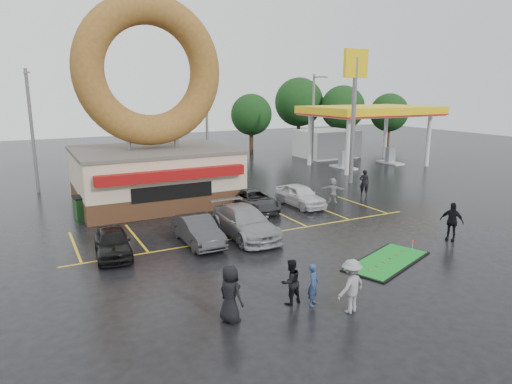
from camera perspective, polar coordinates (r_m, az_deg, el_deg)
name	(u,v)px	position (r m, az deg, el deg)	size (l,w,h in m)	color
ground	(294,255)	(21.63, 4.81, -7.79)	(120.00, 120.00, 0.00)	black
donut_shop	(153,137)	(31.21, -12.77, 6.75)	(10.20, 8.70, 13.50)	#472B19
gas_station	(350,127)	(49.14, 11.70, 8.01)	(12.30, 13.65, 5.90)	silver
shell_sign	(355,91)	(37.63, 12.22, 12.21)	(2.20, 0.36, 10.60)	slate
streetlight_left	(32,128)	(37.10, -26.23, 7.17)	(0.40, 2.21, 9.00)	slate
streetlight_mid	(207,121)	(40.90, -6.13, 8.81)	(0.40, 2.21, 9.00)	slate
streetlight_right	(314,117)	(47.45, 7.20, 9.32)	(0.40, 2.21, 9.00)	slate
tree_far_a	(343,108)	(59.86, 10.77, 10.30)	(5.60, 5.60, 8.00)	#332114
tree_far_b	(389,113)	(62.30, 16.31, 9.50)	(4.90, 4.90, 7.00)	#332114
tree_far_c	(299,102)	(60.77, 5.40, 11.11)	(6.30, 6.30, 9.00)	#332114
tree_far_d	(251,115)	(55.11, -0.59, 9.64)	(4.90, 4.90, 7.00)	#332114
car_black	(113,242)	(22.20, -17.50, -6.02)	(1.55, 3.84, 1.31)	black
car_dgrey	(198,230)	(22.98, -7.26, -4.77)	(1.47, 4.21, 1.39)	#313133
car_silver	(245,222)	(23.88, -1.39, -3.77)	(2.18, 5.37, 1.56)	#939498
car_grey	(255,200)	(29.05, -0.17, -1.03)	(2.13, 4.63, 1.29)	#2D2D2F
car_white	(300,195)	(30.16, 5.54, -0.42)	(1.70, 4.23, 1.44)	silver
person_blue	(313,285)	(16.70, 7.19, -11.41)	(0.57, 0.37, 1.55)	navy
person_blackjkt	(291,282)	(16.70, 4.35, -11.12)	(0.81, 0.63, 1.67)	black
person_hoodie	(351,286)	(16.36, 11.80, -11.43)	(1.24, 0.71, 1.91)	gray
person_bystander	(230,294)	(15.44, -3.23, -12.57)	(0.96, 0.63, 1.97)	black
person_cameraman	(452,221)	(25.30, 23.25, -3.40)	(1.16, 0.48, 1.98)	black
person_walker_near	(333,190)	(31.26, 9.57, 0.20)	(1.60, 0.51, 1.73)	#99999C
person_walker_far	(364,183)	(33.81, 13.38, 1.13)	(0.69, 0.46, 1.90)	black
dumpster	(91,207)	(29.06, -19.95, -1.80)	(1.80, 1.20, 1.30)	#1A441B
putting_green	(387,261)	(21.51, 16.09, -8.29)	(5.13, 3.58, 0.59)	black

